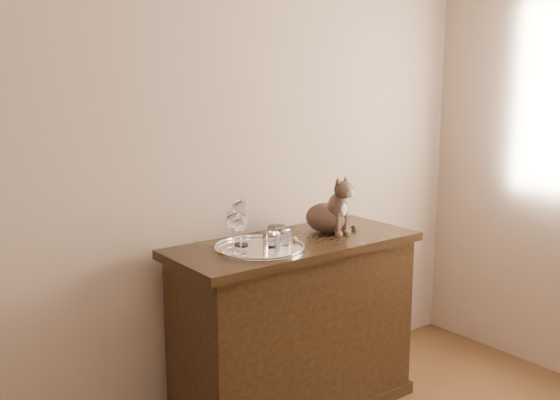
% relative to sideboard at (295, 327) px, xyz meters
% --- Properties ---
extents(wall_back, '(4.00, 0.10, 2.70)m').
position_rel_sideboard_xyz_m(wall_back, '(-0.60, 0.31, 0.93)').
color(wall_back, '#C0A590').
rests_on(wall_back, ground).
extents(sideboard, '(1.20, 0.50, 0.85)m').
position_rel_sideboard_xyz_m(sideboard, '(0.00, 0.00, 0.00)').
color(sideboard, black).
rests_on(sideboard, ground).
extents(tray, '(0.40, 0.40, 0.01)m').
position_rel_sideboard_xyz_m(tray, '(-0.22, -0.03, 0.43)').
color(tray, silver).
rests_on(tray, sideboard).
extents(wine_glass_a, '(0.07, 0.07, 0.17)m').
position_rel_sideboard_xyz_m(wine_glass_a, '(-0.33, 0.02, 0.52)').
color(wine_glass_a, silver).
rests_on(wine_glass_a, tray).
extents(wine_glass_b, '(0.08, 0.08, 0.21)m').
position_rel_sideboard_xyz_m(wine_glass_b, '(-0.26, 0.06, 0.54)').
color(wine_glass_b, silver).
rests_on(wine_glass_b, tray).
extents(wine_glass_c, '(0.07, 0.07, 0.17)m').
position_rel_sideboard_xyz_m(wine_glass_c, '(-0.33, -0.04, 0.52)').
color(wine_glass_c, white).
rests_on(wine_glass_c, tray).
extents(tumbler_a, '(0.07, 0.07, 0.08)m').
position_rel_sideboard_xyz_m(tumbler_a, '(-0.13, -0.08, 0.47)').
color(tumbler_a, silver).
rests_on(tumbler_a, tray).
extents(tumbler_b, '(0.08, 0.08, 0.09)m').
position_rel_sideboard_xyz_m(tumbler_b, '(-0.23, -0.13, 0.48)').
color(tumbler_b, white).
rests_on(tumbler_b, tray).
extents(tumbler_c, '(0.08, 0.08, 0.09)m').
position_rel_sideboard_xyz_m(tumbler_c, '(-0.14, -0.04, 0.48)').
color(tumbler_c, silver).
rests_on(tumbler_c, tray).
extents(cat, '(0.30, 0.29, 0.29)m').
position_rel_sideboard_xyz_m(cat, '(0.23, 0.04, 0.57)').
color(cat, '#4D3E2E').
rests_on(cat, sideboard).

